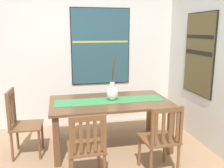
{
  "coord_description": "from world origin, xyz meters",
  "views": [
    {
      "loc": [
        -0.38,
        -2.75,
        1.76
      ],
      "look_at": [
        0.42,
        0.86,
        0.95
      ],
      "focal_mm": 39.79,
      "sensor_mm": 36.0,
      "label": 1
    }
  ],
  "objects_px": {
    "chair_1": "(161,138)",
    "painting_on_back_wall": "(101,47)",
    "dining_table": "(110,107)",
    "chair_2": "(87,147)",
    "painting_on_side_wall": "(199,54)",
    "centerpiece_vase": "(112,92)",
    "chair_0": "(22,123)"
  },
  "relations": [
    {
      "from": "dining_table",
      "to": "painting_on_back_wall",
      "type": "bearing_deg",
      "value": 87.04
    },
    {
      "from": "centerpiece_vase",
      "to": "chair_2",
      "type": "bearing_deg",
      "value": -118.72
    },
    {
      "from": "chair_1",
      "to": "chair_2",
      "type": "xyz_separation_m",
      "value": [
        -0.91,
        -0.03,
        -0.0
      ]
    },
    {
      "from": "painting_on_back_wall",
      "to": "painting_on_side_wall",
      "type": "bearing_deg",
      "value": -37.21
    },
    {
      "from": "chair_0",
      "to": "painting_on_side_wall",
      "type": "bearing_deg",
      "value": 0.22
    },
    {
      "from": "chair_2",
      "to": "dining_table",
      "type": "bearing_deg",
      "value": 63.02
    },
    {
      "from": "dining_table",
      "to": "painting_on_back_wall",
      "type": "height_order",
      "value": "painting_on_back_wall"
    },
    {
      "from": "dining_table",
      "to": "chair_0",
      "type": "distance_m",
      "value": 1.27
    },
    {
      "from": "chair_2",
      "to": "painting_on_side_wall",
      "type": "height_order",
      "value": "painting_on_side_wall"
    },
    {
      "from": "chair_1",
      "to": "painting_on_side_wall",
      "type": "relative_size",
      "value": 0.71
    },
    {
      "from": "chair_1",
      "to": "painting_on_back_wall",
      "type": "relative_size",
      "value": 0.65
    },
    {
      "from": "dining_table",
      "to": "chair_2",
      "type": "distance_m",
      "value": 1.02
    },
    {
      "from": "painting_on_back_wall",
      "to": "painting_on_side_wall",
      "type": "xyz_separation_m",
      "value": [
        1.38,
        -1.05,
        -0.07
      ]
    },
    {
      "from": "dining_table",
      "to": "painting_on_side_wall",
      "type": "height_order",
      "value": "painting_on_side_wall"
    },
    {
      "from": "centerpiece_vase",
      "to": "painting_on_side_wall",
      "type": "distance_m",
      "value": 1.49
    },
    {
      "from": "centerpiece_vase",
      "to": "chair_1",
      "type": "relative_size",
      "value": 0.76
    },
    {
      "from": "chair_1",
      "to": "chair_2",
      "type": "relative_size",
      "value": 1.02
    },
    {
      "from": "chair_2",
      "to": "painting_on_side_wall",
      "type": "distance_m",
      "value": 2.3
    },
    {
      "from": "chair_2",
      "to": "painting_on_back_wall",
      "type": "bearing_deg",
      "value": 75.32
    },
    {
      "from": "centerpiece_vase",
      "to": "chair_2",
      "type": "height_order",
      "value": "centerpiece_vase"
    },
    {
      "from": "centerpiece_vase",
      "to": "chair_2",
      "type": "xyz_separation_m",
      "value": [
        -0.5,
        -0.91,
        -0.39
      ]
    },
    {
      "from": "dining_table",
      "to": "chair_2",
      "type": "height_order",
      "value": "chair_2"
    },
    {
      "from": "chair_2",
      "to": "painting_on_side_wall",
      "type": "relative_size",
      "value": 0.69
    },
    {
      "from": "dining_table",
      "to": "painting_on_back_wall",
      "type": "xyz_separation_m",
      "value": [
        0.05,
        1.06,
        0.83
      ]
    },
    {
      "from": "centerpiece_vase",
      "to": "painting_on_side_wall",
      "type": "height_order",
      "value": "painting_on_side_wall"
    },
    {
      "from": "chair_0",
      "to": "chair_2",
      "type": "height_order",
      "value": "chair_0"
    },
    {
      "from": "painting_on_back_wall",
      "to": "painting_on_side_wall",
      "type": "distance_m",
      "value": 1.73
    },
    {
      "from": "chair_1",
      "to": "chair_2",
      "type": "height_order",
      "value": "chair_1"
    },
    {
      "from": "painting_on_back_wall",
      "to": "painting_on_side_wall",
      "type": "height_order",
      "value": "painting_on_back_wall"
    },
    {
      "from": "chair_1",
      "to": "painting_on_back_wall",
      "type": "xyz_separation_m",
      "value": [
        -0.4,
        1.93,
        0.99
      ]
    },
    {
      "from": "chair_2",
      "to": "painting_on_back_wall",
      "type": "relative_size",
      "value": 0.64
    },
    {
      "from": "painting_on_back_wall",
      "to": "painting_on_side_wall",
      "type": "relative_size",
      "value": 1.08
    }
  ]
}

